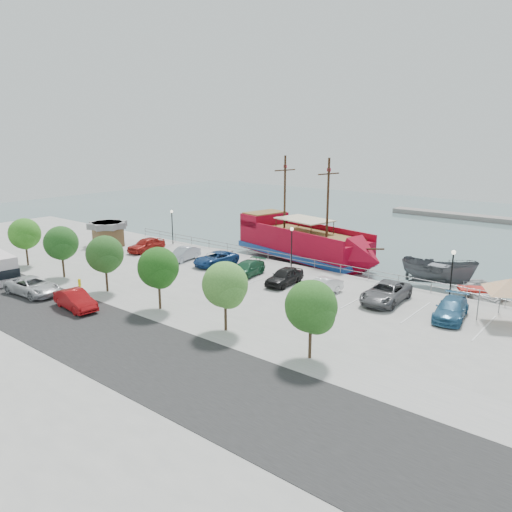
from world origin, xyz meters
The scene contains 34 objects.
ground centered at (0.00, 0.00, -1.00)m, with size 160.00×160.00×0.00m, color slate.
land_slab centered at (0.00, -21.00, -0.60)m, with size 100.00×58.00×1.20m, color gray.
street centered at (0.00, -16.00, 0.01)m, with size 100.00×8.00×0.04m, color black.
sidewalk centered at (0.00, -10.00, 0.01)m, with size 100.00×4.00×0.05m, color gray.
seawall_railing centered at (0.00, 7.80, 0.53)m, with size 50.00×0.06×1.00m.
far_shore centered at (10.00, 55.00, -0.60)m, with size 40.00×3.00×0.80m, color gray.
pirate_ship centered at (-1.47, 12.54, 1.09)m, with size 20.14×9.15×12.49m.
patrol_boat centered at (12.96, 12.47, 0.35)m, with size 2.63×6.98×2.70m, color #4B4E52.
speedboat centered at (17.44, 10.93, -0.33)m, with size 4.64×6.50×1.35m, color white.
dock_west centered at (-14.62, 9.20, -0.82)m, with size 6.34×1.81×0.36m, color gray.
dock_mid centered at (7.09, 9.20, -0.80)m, with size 6.85×1.96×0.39m, color gray.
dock_east centered at (16.80, 9.20, -0.78)m, with size 7.77×2.22×0.44m, color slate.
shed centered at (-23.65, 1.04, 1.55)m, with size 4.50×4.50×2.90m.
canopy_tent centered at (20.89, 4.17, 3.33)m, with size 5.76×5.76×3.83m.
street_van centered at (-12.31, -14.47, 0.75)m, with size 2.50×5.41×1.50m, color #BCBDBF.
street_sedan centered at (-6.15, -14.19, 0.76)m, with size 1.60×4.60×1.52m, color #9D0D10.
fire_hydrant centered at (-11.07, -10.80, 0.43)m, with size 0.28×0.28×0.80m.
lamp_post_left centered at (-18.00, 6.50, 2.94)m, with size 0.36×0.36×4.28m.
lamp_post_mid centered at (0.00, 6.50, 2.94)m, with size 0.36×0.36×4.28m.
lamp_post_right centered at (16.00, 6.50, 2.94)m, with size 0.36×0.36×4.28m.
tree_a centered at (-21.85, -10.07, 3.30)m, with size 3.30×3.20×5.00m.
tree_b centered at (-14.85, -10.07, 3.30)m, with size 3.30×3.20×5.00m.
tree_c centered at (-7.85, -10.07, 3.30)m, with size 3.30×3.20×5.00m.
tree_d centered at (-0.85, -10.07, 3.30)m, with size 3.30×3.20×5.00m.
tree_e centered at (6.15, -10.07, 3.30)m, with size 3.30×3.20×5.00m.
tree_f centered at (13.15, -10.07, 3.30)m, with size 3.30×3.20×5.00m.
parked_car_a centered at (-17.42, 1.90, 0.81)m, with size 1.92×4.77×1.62m, color #A31E17.
parked_car_b centered at (-10.95, 1.75, 0.72)m, with size 1.52×4.35×1.43m, color #A2AAB4.
parked_car_c centered at (-6.83, 2.50, 0.70)m, with size 2.34×5.06×1.41m, color navy.
parked_car_d centered at (-1.71, 1.35, 0.72)m, with size 2.01×4.95×1.44m, color #1F5737.
parked_car_e centered at (2.77, 1.48, 0.78)m, with size 1.83×4.56×1.55m, color black.
parked_car_f centered at (6.93, 1.23, 0.68)m, with size 1.44×4.14×1.36m, color white.
parked_car_g centered at (12.06, 2.79, 0.81)m, with size 2.70×5.84×1.62m, color #59595B.
parked_car_h centered at (17.46, 2.39, 0.74)m, with size 2.06×5.07×1.47m, color #2C6188.
Camera 1 is at (28.28, -34.09, 13.56)m, focal length 35.00 mm.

